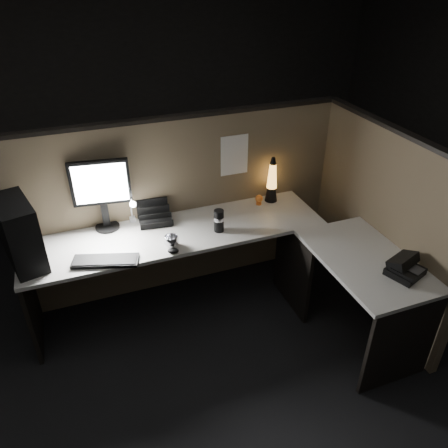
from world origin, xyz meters
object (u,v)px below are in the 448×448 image
object	(u,v)px
keyboard	(105,261)
lava_lamp	(272,183)
pc_tower	(20,233)
monitor	(101,188)
desk_phone	(404,267)

from	to	relation	value
keyboard	lava_lamp	world-z (taller)	lava_lamp
pc_tower	keyboard	bearing A→B (deg)	-35.72
pc_tower	monitor	distance (m)	0.65
keyboard	lava_lamp	size ratio (longest dim) A/B	1.13
monitor	lava_lamp	world-z (taller)	monitor
pc_tower	monitor	bearing A→B (deg)	10.27
pc_tower	lava_lamp	size ratio (longest dim) A/B	1.17
pc_tower	lava_lamp	distance (m)	1.98
monitor	keyboard	bearing A→B (deg)	-91.25
pc_tower	desk_phone	size ratio (longest dim) A/B	1.70
lava_lamp	desk_phone	world-z (taller)	lava_lamp
keyboard	desk_phone	size ratio (longest dim) A/B	1.64
monitor	desk_phone	distance (m)	2.20
pc_tower	lava_lamp	bearing A→B (deg)	-8.29
monitor	lava_lamp	bearing A→B (deg)	5.79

